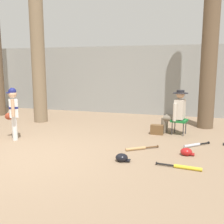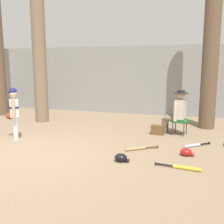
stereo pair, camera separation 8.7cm
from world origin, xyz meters
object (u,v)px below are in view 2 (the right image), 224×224
Objects in this scene: batting_helmet_red at (186,152)px; seated_spectator at (177,111)px; young_ballplayer at (14,110)px; bat_yellow_trainer at (183,168)px; bat_wood_tan at (138,149)px; tree_behind_spectator at (212,37)px; tree_near_player at (38,28)px; bat_aluminum_silver at (194,145)px; batting_helmet_black at (121,158)px; folding_stool at (180,121)px; handbag_beside_stool at (157,130)px.

seated_spectator is at bearing 100.50° from batting_helmet_red.
young_ballplayer is 4.23m from seated_spectator.
seated_spectator is (3.87, 1.69, -0.10)m from young_ballplayer.
bat_wood_tan is at bearing 139.69° from bat_yellow_trainer.
tree_behind_spectator is at bearing 51.23° from seated_spectator.
tree_near_player is 5.26m from tree_behind_spectator.
seated_spectator reaches higher than bat_wood_tan.
bat_aluminum_silver is 0.72× the size of bat_yellow_trainer.
tree_near_player reaches higher than batting_helmet_red.
batting_helmet_black is at bearing -39.23° from tree_near_player.
seated_spectator is 1.75× the size of bat_wood_tan.
bat_wood_tan and bat_yellow_trainer have the same top height.
bat_yellow_trainer is 0.79m from batting_helmet_red.
seated_spectator is at bearing -5.33° from tree_near_player.
tree_near_player is at bearing 174.54° from folding_stool.
bat_yellow_trainer is (4.69, -2.93, -2.99)m from tree_near_player.
bat_aluminum_silver is (-0.34, -2.08, -2.62)m from tree_behind_spectator.
young_ballplayer is 3.84× the size of handbag_beside_stool.
bat_yellow_trainer is (0.29, -2.52, -0.61)m from seated_spectator.
tree_near_player is 22.86× the size of batting_helmet_black.
handbag_beside_stool reaches higher than batting_helmet_black.
folding_stool is 0.29m from seated_spectator.
handbag_beside_stool is 0.41× the size of bat_yellow_trainer.
tree_behind_spectator reaches higher than batting_helmet_red.
bat_aluminum_silver is 2.06× the size of batting_helmet_black.
tree_near_player is 5.50× the size of seated_spectator.
handbag_beside_stool is at bearing 108.22° from bat_yellow_trainer.
handbag_beside_stool is at bearing 137.78° from bat_aluminum_silver.
bat_wood_tan and bat_aluminum_silver have the same top height.
folding_stool is at bearing 64.07° from bat_wood_tan.
tree_near_player is at bearing 174.67° from seated_spectator.
tree_behind_spectator is 4.05m from bat_wood_tan.
batting_helmet_red is at bearing -24.44° from tree_near_player.
handbag_beside_stool is at bearing -136.80° from tree_behind_spectator.
batting_helmet_black is (-0.98, -2.44, -0.29)m from folding_stool.
tree_near_player is 5.18m from bat_wood_tan.
bat_yellow_trainer is at bearing -83.35° from seated_spectator.
young_ballplayer is at bearing -171.71° from bat_aluminum_silver.
batting_helmet_red is at bearing -100.30° from tree_behind_spectator.
bat_yellow_trainer is at bearing -11.25° from young_ballplayer.
batting_helmet_black is at bearing -116.03° from tree_behind_spectator.
handbag_beside_stool reaches higher than batting_helmet_red.
bat_yellow_trainer is (0.77, -2.33, -0.10)m from handbag_beside_stool.
bat_wood_tan is at bearing -29.44° from tree_near_player.
bat_aluminum_silver is at bearing -99.32° from tree_behind_spectator.
folding_stool is 0.79× the size of bat_aluminum_silver.
folding_stool is 1.63× the size of batting_helmet_black.
batting_helmet_black is (3.51, -2.87, -2.96)m from tree_near_player.
tree_near_player is 1.09× the size of tree_behind_spectator.
batting_helmet_red reaches higher than bat_aluminum_silver.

